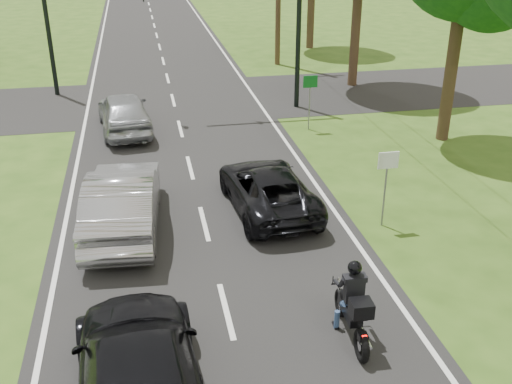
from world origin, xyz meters
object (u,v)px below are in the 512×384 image
motorcycle_rider (353,309)px  sign_white (387,171)px  silver_suv (124,112)px  traffic_signal (254,10)px  dark_suv (268,188)px  sign_green (310,89)px  dark_car_behind (139,376)px  silver_sedan (123,201)px

motorcycle_rider → sign_white: bearing=63.2°
silver_suv → traffic_signal: (5.42, 1.85, 3.36)m
dark_suv → sign_green: bearing=-119.4°
dark_suv → traffic_signal: 10.16m
dark_car_behind → sign_white: bearing=-143.0°
motorcycle_rider → traffic_signal: (1.04, 15.34, 3.45)m
traffic_signal → sign_white: (1.36, -11.02, -2.54)m
motorcycle_rider → dark_car_behind: (-4.10, -1.15, 0.08)m
sign_white → sign_green: (0.20, 8.00, 0.00)m
motorcycle_rider → dark_suv: size_ratio=0.45×
sign_green → motorcycle_rider: bearing=-101.9°
traffic_signal → sign_white: size_ratio=3.00×
dark_car_behind → sign_green: (6.70, 13.48, 0.83)m
dark_suv → silver_sedan: bearing=2.3°
silver_suv → dark_car_behind: bearing=85.2°
dark_suv → motorcycle_rider: bearing=89.8°
motorcycle_rider → silver_sedan: bearing=131.0°
silver_suv → silver_sedan: bearing=84.1°
motorcycle_rider → silver_sedan: motorcycle_rider is taller
dark_car_behind → sign_green: 15.08m
dark_car_behind → traffic_signal: (5.14, 16.50, 3.37)m
silver_suv → traffic_signal: bearing=-167.0°
sign_white → silver_suv: bearing=126.5°
dark_suv → sign_white: sign_white is taller
silver_suv → sign_white: sign_white is taller
dark_suv → traffic_signal: traffic_signal is taller
silver_sedan → sign_white: sign_white is taller
motorcycle_rider → silver_suv: (-4.38, 13.49, 0.09)m
motorcycle_rider → traffic_signal: size_ratio=0.32×
silver_suv → dark_car_behind: size_ratio=0.86×
dark_suv → traffic_signal: (1.45, 9.43, 3.49)m
dark_car_behind → motorcycle_rider: bearing=-167.5°
silver_sedan → sign_white: bearing=174.7°
sign_green → sign_white: bearing=-91.4°
dark_suv → silver_suv: (-3.97, 7.57, 0.13)m
sign_white → silver_sedan: bearing=170.5°
dark_suv → sign_green: 7.15m
sign_green → silver_sedan: bearing=-135.5°
silver_sedan → sign_green: bearing=-131.3°
dark_suv → sign_white: (2.82, -1.59, 0.96)m
silver_suv → sign_green: sign_green is taller
traffic_signal → sign_green: size_ratio=3.00×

